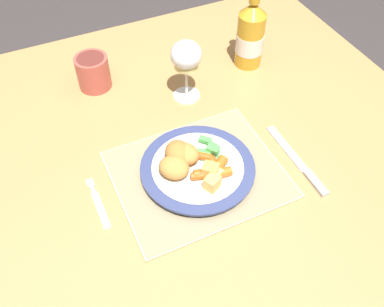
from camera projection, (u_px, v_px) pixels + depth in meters
The scene contains 13 objects.
ground_plane at pixel (192, 278), 1.55m from camera, with size 6.00×6.00×0.00m, color #383333.
dining_table at pixel (192, 162), 1.06m from camera, with size 1.15×1.04×0.74m.
placemat at pixel (198, 174), 0.91m from camera, with size 0.35×0.29×0.01m.
dinner_plate at pixel (198, 169), 0.91m from camera, with size 0.24×0.24×0.02m.
breaded_croquettes at pixel (179, 158), 0.89m from camera, with size 0.12×0.11×0.05m.
green_beans_pile at pixel (209, 151), 0.92m from camera, with size 0.06×0.09×0.02m.
glazed_carrots at pixel (213, 169), 0.88m from camera, with size 0.09×0.08×0.02m.
fork at pixel (99, 206), 0.86m from camera, with size 0.01×0.13×0.01m.
table_knife at pixel (301, 165), 0.93m from camera, with size 0.02×0.22×0.01m.
wine_glass at pixel (186, 58), 1.00m from camera, with size 0.08×0.08×0.16m.
bottle at pixel (250, 35), 1.11m from camera, with size 0.07×0.07×0.24m.
roast_potatoes at pixel (212, 175), 0.87m from camera, with size 0.05×0.07×0.03m.
drinking_cup at pixel (93, 71), 1.08m from camera, with size 0.08×0.08×0.09m.
Camera 1 is at (-0.29, -0.62, 1.46)m, focal length 40.00 mm.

